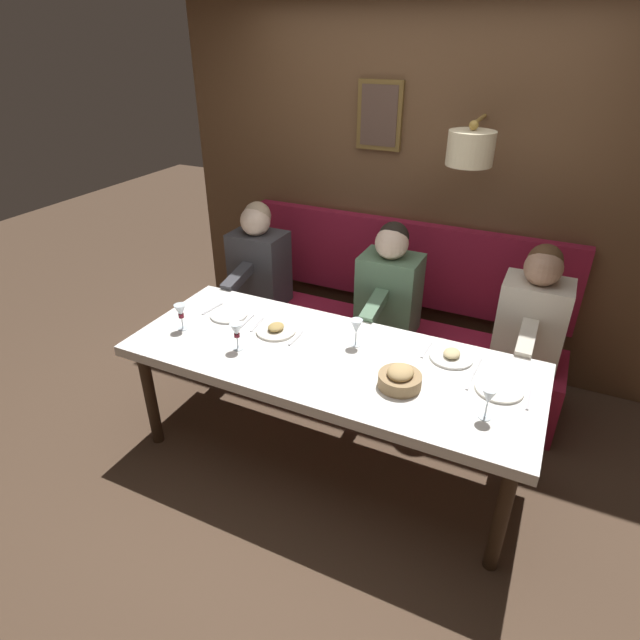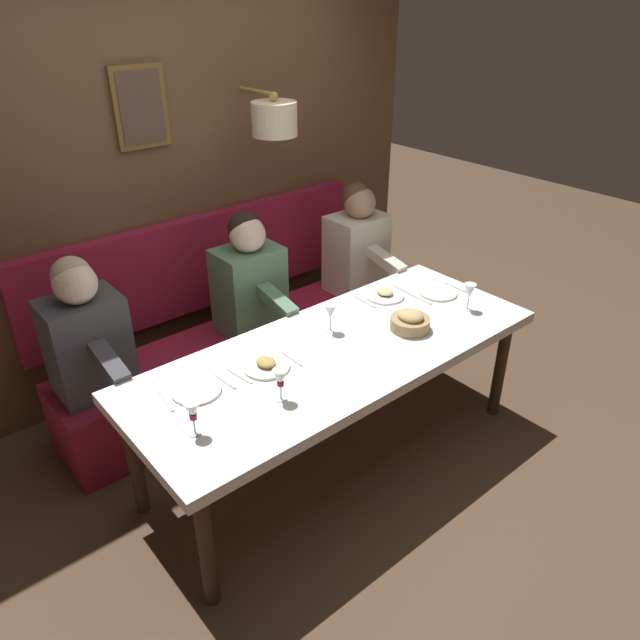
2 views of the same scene
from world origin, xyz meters
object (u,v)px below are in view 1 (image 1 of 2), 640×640
Objects in this scene: wine_glass_3 at (181,312)px; bread_bowl at (400,378)px; diner_nearest at (534,311)px; diner_near at (389,283)px; diner_middle at (259,258)px; dining_table at (329,365)px; wine_glass_2 at (237,331)px; wine_glass_0 at (488,397)px; wine_glass_1 at (356,327)px.

bread_bowl is at bearing -89.57° from wine_glass_3.
diner_near is at bearing 90.00° from diner_nearest.
diner_near is at bearing -90.00° from diner_middle.
dining_table is 2.90× the size of diner_middle.
dining_table is at bearing -71.85° from wine_glass_2.
wine_glass_0 is at bearing -91.63° from wine_glass_3.
diner_middle is 1.30m from wine_glass_1.
wine_glass_0 is 1.00× the size of wine_glass_3.
bread_bowl is at bearing -103.51° from dining_table.
diner_near reaches higher than wine_glass_2.
wine_glass_1 is at bearing -60.85° from wine_glass_2.
wine_glass_1 is at bearing -176.20° from diner_near.
wine_glass_3 is (-0.12, 0.92, 0.18)m from dining_table.
wine_glass_3 reaches higher than dining_table.
diner_middle reaches higher than bread_bowl.
diner_middle is at bearing 48.37° from dining_table.
diner_near is 0.72m from wine_glass_1.
wine_glass_3 is 0.75× the size of bread_bowl.
wine_glass_2 is 0.75× the size of bread_bowl.
diner_nearest is 1.00× the size of diner_near.
diner_middle is 3.60× the size of bread_bowl.
diner_near is 4.82× the size of wine_glass_2.
dining_table is 13.97× the size of wine_glass_2.
diner_nearest is 4.82× the size of wine_glass_3.
diner_middle is at bearing 4.33° from wine_glass_3.
diner_near reaches higher than wine_glass_3.
bread_bowl reaches higher than dining_table.
bread_bowl is (0.06, -0.93, -0.07)m from wine_glass_2.
wine_glass_1 is (0.33, 0.78, 0.00)m from wine_glass_0.
wine_glass_1 is at bearing -74.43° from wine_glass_3.
diner_middle reaches higher than dining_table.
diner_middle is 1.74m from bread_bowl.
wine_glass_3 is 1.36m from bread_bowl.
dining_table is at bearing 76.49° from bread_bowl.
diner_nearest is at bearing -90.00° from diner_near.
wine_glass_3 is (-1.00, -0.08, 0.04)m from diner_middle.
diner_near is at bearing -27.25° from wine_glass_2.
diner_nearest and diner_middle have the same top height.
diner_nearest is at bearing -28.19° from bread_bowl.
diner_nearest reaches higher than bread_bowl.
dining_table is 2.90× the size of diner_nearest.
diner_nearest reaches higher than dining_table.
diner_near reaches higher than dining_table.
dining_table is 0.91m from wine_glass_0.
wine_glass_0 is at bearing 174.86° from diner_nearest.
wine_glass_1 is at bearing 52.18° from bread_bowl.
diner_near is 4.82× the size of wine_glass_3.
diner_near reaches higher than bread_bowl.
wine_glass_3 is (-0.28, 1.01, -0.00)m from wine_glass_1.
bread_bowl is at bearing -127.82° from wine_glass_1.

